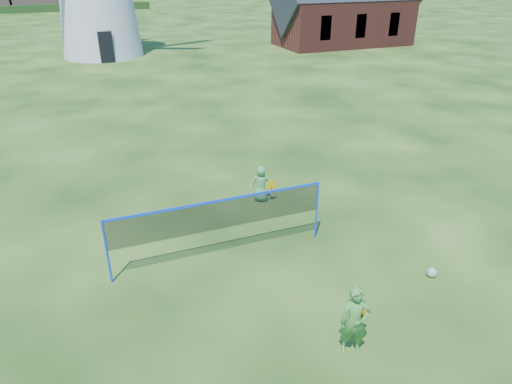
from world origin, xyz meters
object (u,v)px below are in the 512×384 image
object	(u,v)px
badminton_net	(219,216)
play_ball	(432,273)
player_girl	(355,321)
player_boy	(261,184)
chapel	(344,11)

from	to	relation	value
badminton_net	play_ball	world-z (taller)	badminton_net
badminton_net	player_girl	bearing A→B (deg)	-70.62
badminton_net	player_girl	size ratio (longest dim) A/B	3.63
player_boy	play_ball	size ratio (longest dim) A/B	4.88
chapel	play_ball	world-z (taller)	chapel
player_boy	play_ball	distance (m)	5.26
chapel	play_ball	xyz separation A→B (m)	(-14.91, -28.63, -2.56)
chapel	play_ball	size ratio (longest dim) A/B	50.99
player_girl	player_boy	bearing A→B (deg)	108.29
badminton_net	play_ball	size ratio (longest dim) A/B	22.95
badminton_net	play_ball	distance (m)	4.89
badminton_net	player_boy	distance (m)	3.16
player_girl	play_ball	world-z (taller)	player_girl
chapel	player_boy	size ratio (longest dim) A/B	10.45
player_girl	badminton_net	bearing A→B (deg)	134.38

